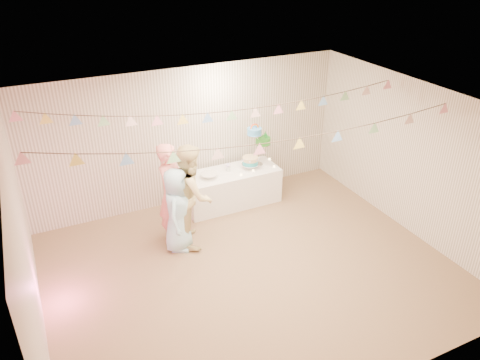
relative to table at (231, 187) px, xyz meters
name	(u,v)px	position (x,y,z in m)	size (l,w,h in m)	color
floor	(251,270)	(-0.59, -1.99, -0.34)	(6.00, 6.00, 0.00)	brown
ceiling	(253,110)	(-0.59, -1.99, 2.26)	(6.00, 6.00, 0.00)	white
back_wall	(190,137)	(-0.59, 0.51, 0.96)	(6.00, 6.00, 0.00)	silver
front_wall	(366,309)	(-0.59, -4.49, 0.96)	(6.00, 6.00, 0.00)	silver
left_wall	(25,252)	(-3.59, -1.99, 0.96)	(5.00, 5.00, 0.00)	silver
right_wall	(412,158)	(2.41, -1.99, 0.96)	(5.00, 5.00, 0.00)	silver
table	(231,187)	(0.00, 0.00, 0.00)	(1.81, 0.72, 0.68)	white
cake_stand	(256,142)	(0.55, 0.05, 0.81)	(0.72, 0.42, 0.80)	silver
cake_bottom	(251,160)	(0.40, -0.01, 0.50)	(0.31, 0.31, 0.15)	teal
cake_middle	(263,141)	(0.73, 0.14, 0.77)	(0.27, 0.27, 0.22)	#21781A
cake_top_tier	(255,132)	(0.49, 0.02, 1.04)	(0.25, 0.25, 0.19)	#3F8AC7
platter	(209,174)	(-0.47, -0.05, 0.42)	(0.31, 0.31, 0.02)	white
posy	(228,164)	(-0.04, 0.05, 0.49)	(0.13, 0.13, 0.15)	white
person_adult_a	(172,193)	(-1.36, -0.65, 0.53)	(0.64, 0.42, 1.74)	#ED847C
person_adult_b	(191,195)	(-1.10, -0.82, 0.53)	(0.85, 0.66, 1.74)	beige
person_child	(177,210)	(-1.38, -0.93, 0.38)	(0.70, 0.46, 1.43)	#ABDEF2
bunting_back	(219,104)	(-0.59, -0.89, 2.01)	(5.60, 1.10, 0.40)	pink
bunting_front	(260,135)	(-0.59, -2.19, 1.98)	(5.60, 0.90, 0.36)	#72A5E5
tealight_0	(194,183)	(-0.80, -0.15, 0.35)	(0.04, 0.04, 0.03)	#FFD88C
tealight_1	(210,171)	(-0.35, 0.18, 0.35)	(0.04, 0.04, 0.03)	#FFD88C
tealight_2	(241,175)	(0.10, -0.22, 0.35)	(0.04, 0.04, 0.03)	#FFD88C
tealight_3	(243,163)	(0.35, 0.22, 0.35)	(0.04, 0.04, 0.03)	#FFD88C
tealight_4	(274,166)	(0.82, -0.18, 0.35)	(0.04, 0.04, 0.03)	#FFD88C
tealight_5	(269,159)	(0.90, 0.15, 0.35)	(0.04, 0.04, 0.03)	#FFD88C
tealight_6	(253,170)	(0.38, -0.16, 0.35)	(0.04, 0.04, 0.03)	#FFD88C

